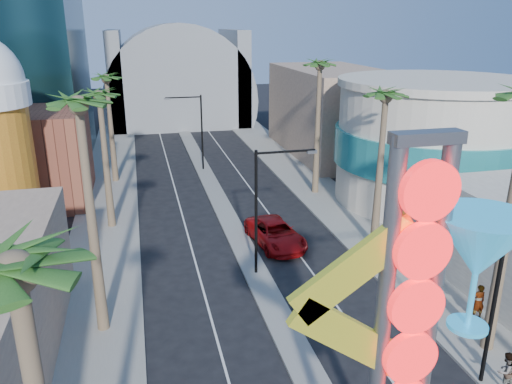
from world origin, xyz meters
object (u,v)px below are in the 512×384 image
Objects in this scene: pedestrian_a at (478,302)px; pedestrian_b at (506,371)px; neon_sign at (434,322)px; red_pickup at (275,234)px.

pedestrian_a is 5.46m from pedestrian_b.
pedestrian_b is at bearing 32.23° from neon_sign.
neon_sign is 10.36m from pedestrian_b.
neon_sign reaches higher than red_pickup.
pedestrian_a is at bearing 45.15° from neon_sign.
pedestrian_b is at bearing -79.89° from red_pickup.
red_pickup is at bearing -49.94° from pedestrian_a.
pedestrian_a is (7.73, -11.68, 0.28)m from red_pickup.
pedestrian_b is at bearing 71.41° from pedestrian_a.
red_pickup is 3.13× the size of pedestrian_a.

